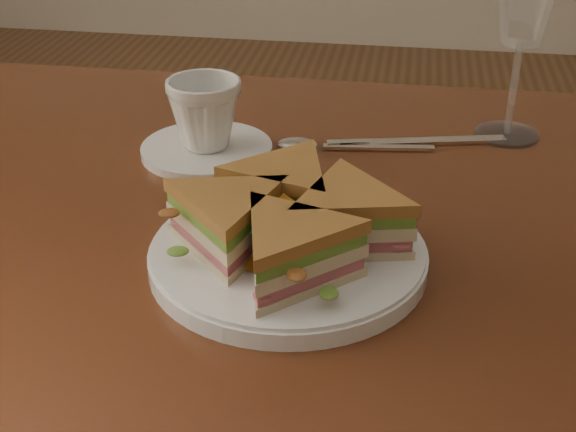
{
  "coord_description": "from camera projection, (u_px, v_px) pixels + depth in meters",
  "views": [
    {
      "loc": [
        0.05,
        -0.69,
        1.14
      ],
      "look_at": [
        -0.04,
        -0.09,
        0.8
      ],
      "focal_mm": 50.0,
      "sensor_mm": 36.0,
      "label": 1
    }
  ],
  "objects": [
    {
      "name": "spoon",
      "position": [
        317.0,
        146.0,
        0.94
      ],
      "size": [
        0.18,
        0.04,
        0.01
      ],
      "rotation": [
        0.0,
        0.0,
        0.12
      ],
      "color": "silver",
      "rests_on": "table"
    },
    {
      "name": "saucer",
      "position": [
        207.0,
        150.0,
        0.93
      ],
      "size": [
        0.15,
        0.15,
        0.01
      ],
      "primitive_type": "cylinder",
      "color": "white",
      "rests_on": "table"
    },
    {
      "name": "crisps_mound",
      "position": [
        288.0,
        225.0,
        0.7
      ],
      "size": [
        0.09,
        0.09,
        0.05
      ],
      "primitive_type": null,
      "color": "#BB6B18",
      "rests_on": "plate"
    },
    {
      "name": "plate",
      "position": [
        288.0,
        257.0,
        0.72
      ],
      "size": [
        0.25,
        0.25,
        0.02
      ],
      "primitive_type": "cylinder",
      "color": "white",
      "rests_on": "table"
    },
    {
      "name": "sandwich_wedges",
      "position": [
        288.0,
        221.0,
        0.7
      ],
      "size": [
        0.26,
        0.26,
        0.06
      ],
      "color": "beige",
      "rests_on": "plate"
    },
    {
      "name": "knife",
      "position": [
        411.0,
        142.0,
        0.95
      ],
      "size": [
        0.21,
        0.06,
        0.0
      ],
      "rotation": [
        0.0,
        0.0,
        0.23
      ],
      "color": "silver",
      "rests_on": "table"
    },
    {
      "name": "table",
      "position": [
        341.0,
        301.0,
        0.84
      ],
      "size": [
        1.2,
        0.8,
        0.75
      ],
      "color": "#3A1A0D",
      "rests_on": "ground"
    },
    {
      "name": "coffee_cup",
      "position": [
        205.0,
        114.0,
        0.91
      ],
      "size": [
        0.11,
        0.11,
        0.08
      ],
      "primitive_type": "imported",
      "rotation": [
        0.0,
        0.0,
        -0.34
      ],
      "color": "white",
      "rests_on": "saucer"
    }
  ]
}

